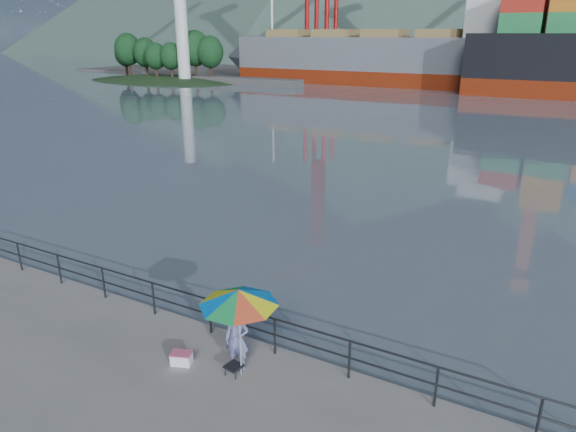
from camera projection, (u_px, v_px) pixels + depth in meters
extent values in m
cube|color=slate|center=(540.00, 68.00, 120.06)|extent=(500.00, 280.00, 0.00)
cylinder|color=#2D3033|center=(180.00, 291.00, 13.97)|extent=(22.00, 0.05, 0.05)
cylinder|color=#2D3033|center=(181.00, 306.00, 14.12)|extent=(22.00, 0.05, 0.05)
cube|color=#2D3033|center=(181.00, 307.00, 14.14)|extent=(22.00, 0.06, 1.00)
ellipsoid|color=#263F1E|center=(162.00, 80.00, 89.05)|extent=(48.00, 26.40, 8.40)
cylinder|color=white|center=(182.00, 40.00, 83.30)|extent=(2.00, 2.00, 13.00)
imported|color=navy|center=(237.00, 339.00, 12.13)|extent=(0.66, 0.51, 1.62)
cylinder|color=white|center=(240.00, 337.00, 11.82)|extent=(0.04, 0.04, 2.05)
cone|color=#0077DD|center=(239.00, 297.00, 11.48)|extent=(2.31, 2.31, 0.38)
cube|color=black|center=(234.00, 366.00, 12.09)|extent=(0.42, 0.42, 0.05)
cube|color=#2D3033|center=(234.00, 371.00, 12.13)|extent=(0.31, 0.31, 0.20)
cube|color=white|center=(182.00, 359.00, 12.50)|extent=(0.57, 0.48, 0.28)
cylinder|color=black|center=(248.00, 334.00, 13.76)|extent=(0.65, 1.60, 1.21)
cube|color=maroon|center=(387.00, 79.00, 82.01)|extent=(50.74, 8.78, 2.50)
cube|color=slate|center=(389.00, 54.00, 80.75)|extent=(50.74, 8.78, 5.00)
cube|color=silver|center=(504.00, 11.00, 71.34)|extent=(9.00, 7.38, 7.00)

